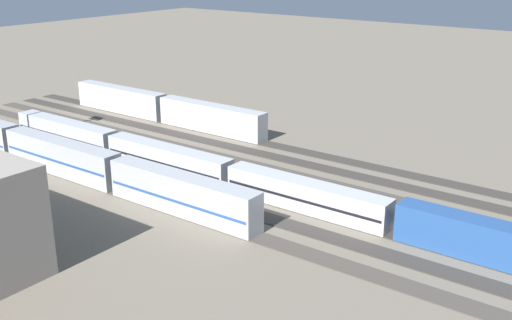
% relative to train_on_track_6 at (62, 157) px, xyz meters
% --- Properties ---
extents(ground_plane, '(400.00, 400.00, 0.00)m').
position_rel_train_on_track_6_xyz_m(ground_plane, '(-24.04, -15.00, -2.59)').
color(ground_plane, '#756B5B').
extents(track_bed_0, '(140.00, 2.80, 0.12)m').
position_rel_train_on_track_6_xyz_m(track_bed_0, '(-24.04, -30.00, -2.53)').
color(track_bed_0, '#3D3833').
rests_on(track_bed_0, ground_plane).
extents(track_bed_1, '(140.00, 2.80, 0.12)m').
position_rel_train_on_track_6_xyz_m(track_bed_1, '(-24.04, -25.00, -2.53)').
color(track_bed_1, '#3D3833').
rests_on(track_bed_1, ground_plane).
extents(track_bed_2, '(140.00, 2.80, 0.12)m').
position_rel_train_on_track_6_xyz_m(track_bed_2, '(-24.04, -20.00, -2.53)').
color(track_bed_2, '#4C443D').
rests_on(track_bed_2, ground_plane).
extents(track_bed_3, '(140.00, 2.80, 0.12)m').
position_rel_train_on_track_6_xyz_m(track_bed_3, '(-24.04, -15.00, -2.53)').
color(track_bed_3, '#4C443D').
rests_on(track_bed_3, ground_plane).
extents(track_bed_4, '(140.00, 2.80, 0.12)m').
position_rel_train_on_track_6_xyz_m(track_bed_4, '(-24.04, -10.00, -2.53)').
color(track_bed_4, '#3D3833').
rests_on(track_bed_4, ground_plane).
extents(track_bed_5, '(140.00, 2.80, 0.12)m').
position_rel_train_on_track_6_xyz_m(track_bed_5, '(-24.04, -5.00, -2.53)').
color(track_bed_5, '#3D3833').
rests_on(track_bed_5, ground_plane).
extents(track_bed_6, '(140.00, 2.80, 0.12)m').
position_rel_train_on_track_6_xyz_m(track_bed_6, '(-24.04, 0.00, -2.53)').
color(track_bed_6, '#4C443D').
rests_on(track_bed_6, ground_plane).
extents(train_on_track_6, '(71.40, 3.06, 5.00)m').
position_rel_train_on_track_6_xyz_m(train_on_track_6, '(0.00, 0.00, 0.00)').
color(train_on_track_6, '#B7BABF').
rests_on(train_on_track_6, ground_plane).
extents(train_on_track_4, '(90.60, 3.06, 4.40)m').
position_rel_train_on_track_6_xyz_m(train_on_track_4, '(-21.78, -10.00, -0.53)').
color(train_on_track_4, '#285193').
rests_on(train_on_track_4, ground_plane).
extents(train_on_track_0, '(47.20, 3.00, 5.00)m').
position_rel_train_on_track_6_xyz_m(train_on_track_0, '(8.87, -30.00, 0.03)').
color(train_on_track_0, silver).
rests_on(train_on_track_0, ground_plane).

